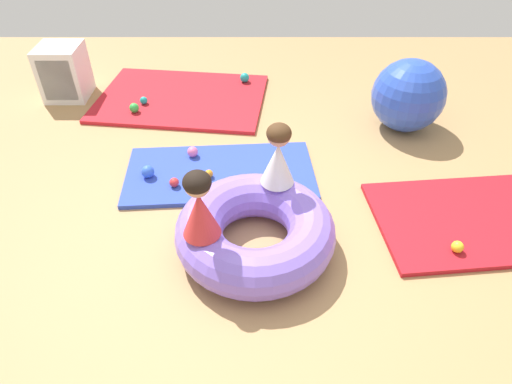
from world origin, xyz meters
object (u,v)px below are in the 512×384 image
(play_ball_pink, at_px, (193,152))
(play_ball_teal_second, at_px, (246,78))
(inflatable_cushion, at_px, (256,231))
(play_ball_red, at_px, (175,182))
(child_in_red, at_px, (200,205))
(exercise_ball_large, at_px, (409,96))
(play_ball_orange, at_px, (210,174))
(child_in_white, at_px, (279,155))
(play_ball_blue, at_px, (149,171))
(play_ball_green, at_px, (135,108))
(play_ball_yellow, at_px, (458,247))
(play_ball_teal, at_px, (145,100))
(storage_cube, at_px, (64,73))

(play_ball_pink, relative_size, play_ball_teal_second, 0.89)
(inflatable_cushion, relative_size, play_ball_red, 14.04)
(child_in_red, bearing_deg, inflatable_cushion, -127.08)
(play_ball_teal_second, bearing_deg, exercise_ball_large, -30.40)
(play_ball_orange, bearing_deg, child_in_white, -37.90)
(play_ball_blue, xyz_separation_m, exercise_ball_large, (2.34, 0.86, 0.25))
(inflatable_cushion, height_order, child_in_white, child_in_white)
(play_ball_red, bearing_deg, exercise_ball_large, 25.21)
(child_in_red, height_order, exercise_ball_large, child_in_red)
(child_in_white, distance_m, child_in_red, 0.72)
(play_ball_green, bearing_deg, child_in_white, -47.35)
(play_ball_orange, xyz_separation_m, play_ball_red, (-0.27, -0.12, 0.00))
(child_in_red, bearing_deg, play_ball_yellow, -151.78)
(child_in_white, xyz_separation_m, play_ball_orange, (-0.54, 0.42, -0.48))
(inflatable_cushion, relative_size, child_in_red, 2.33)
(play_ball_teal, bearing_deg, inflatable_cushion, -59.98)
(inflatable_cushion, height_order, child_in_red, child_in_red)
(storage_cube, bearing_deg, play_ball_pink, -38.79)
(play_ball_blue, bearing_deg, child_in_red, -59.52)
(exercise_ball_large, bearing_deg, child_in_red, -134.40)
(play_ball_blue, xyz_separation_m, storage_cube, (-1.15, 1.50, 0.19))
(play_ball_yellow, relative_size, play_ball_pink, 0.89)
(child_in_white, height_order, play_ball_pink, child_in_white)
(child_in_white, distance_m, play_ball_red, 0.99)
(play_ball_teal, distance_m, play_ball_teal_second, 1.17)
(child_in_white, height_order, play_ball_green, child_in_white)
(play_ball_teal_second, bearing_deg, play_ball_green, -147.99)
(play_ball_yellow, bearing_deg, play_ball_teal, 140.61)
(play_ball_yellow, xyz_separation_m, play_ball_teal_second, (-1.51, 2.63, 0.01))
(inflatable_cushion, bearing_deg, play_ball_green, 123.65)
(child_in_red, bearing_deg, play_ball_blue, -34.96)
(inflatable_cushion, xyz_separation_m, play_ball_pink, (-0.56, 1.07, -0.08))
(inflatable_cushion, xyz_separation_m, play_ball_orange, (-0.39, 0.77, -0.09))
(exercise_ball_large, xyz_separation_m, storage_cube, (-3.49, 0.63, -0.06))
(play_ball_yellow, distance_m, play_ball_red, 2.17)
(play_ball_pink, bearing_deg, play_ball_teal_second, 73.84)
(play_ball_yellow, xyz_separation_m, play_ball_orange, (-1.78, 0.84, -0.01))
(inflatable_cushion, height_order, play_ball_teal_second, inflatable_cushion)
(child_in_white, height_order, play_ball_teal_second, child_in_white)
(play_ball_blue, relative_size, exercise_ball_large, 0.16)
(play_ball_orange, xyz_separation_m, play_ball_teal_second, (0.26, 1.79, 0.02))
(play_ball_green, distance_m, play_ball_blue, 1.14)
(child_in_white, height_order, storage_cube, child_in_white)
(inflatable_cushion, height_order, play_ball_orange, inflatable_cushion)
(play_ball_yellow, xyz_separation_m, play_ball_red, (-2.05, 0.72, -0.00))
(play_ball_yellow, bearing_deg, inflatable_cushion, 177.12)
(child_in_white, height_order, play_ball_red, child_in_white)
(inflatable_cushion, bearing_deg, play_ball_teal, 120.02)
(play_ball_teal, bearing_deg, play_ball_orange, -58.07)
(play_ball_teal, xyz_separation_m, play_ball_blue, (0.28, -1.26, 0.01))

